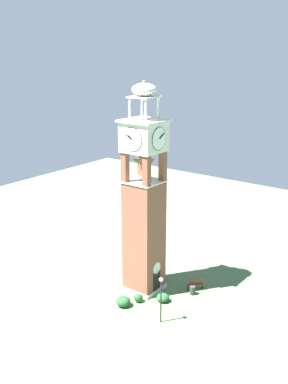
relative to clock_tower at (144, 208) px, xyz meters
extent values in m
plane|color=#517547|center=(0.00, 0.00, -8.04)|extent=(80.00, 80.00, 0.00)
cube|color=brown|center=(0.00, 0.00, -2.78)|extent=(2.92, 2.92, 10.52)
cube|color=silver|center=(0.00, 0.00, -7.86)|extent=(3.12, 3.12, 0.35)
cube|color=black|center=(0.00, -1.47, -6.89)|extent=(1.10, 0.04, 2.20)
cylinder|color=silver|center=(0.00, -1.47, -5.49)|extent=(1.10, 0.04, 1.10)
cube|color=brown|center=(-1.18, -1.18, 3.86)|extent=(0.56, 0.56, 2.76)
cube|color=brown|center=(1.18, -1.18, 3.86)|extent=(0.56, 0.56, 2.76)
cube|color=brown|center=(-1.18, 1.18, 3.86)|extent=(0.56, 0.56, 2.76)
cube|color=brown|center=(1.18, 1.18, 3.86)|extent=(0.56, 0.56, 2.76)
cube|color=silver|center=(0.00, 0.00, 2.54)|extent=(3.08, 3.08, 0.12)
cone|color=brown|center=(0.66, -0.05, 4.35)|extent=(0.51, 0.51, 0.38)
cone|color=brown|center=(0.34, 0.56, 4.35)|extent=(0.53, 0.53, 0.39)
cone|color=brown|center=(-0.41, 0.52, 4.35)|extent=(0.59, 0.59, 0.36)
cone|color=brown|center=(-0.65, 0.11, 4.35)|extent=(0.39, 0.39, 0.53)
cone|color=brown|center=(-0.25, -0.61, 4.35)|extent=(0.55, 0.55, 0.41)
cone|color=brown|center=(0.36, -0.55, 4.35)|extent=(0.56, 0.56, 0.45)
cube|color=silver|center=(0.00, 0.00, 6.55)|extent=(3.16, 3.16, 2.61)
cylinder|color=white|center=(0.00, -1.60, 6.55)|extent=(1.99, 0.05, 1.99)
torus|color=black|center=(0.00, -1.60, 6.55)|extent=(2.01, 0.06, 2.01)
cube|color=black|center=(0.20, -1.66, 6.69)|extent=(0.45, 0.03, 0.37)
cube|color=black|center=(0.35, -1.66, 6.74)|extent=(0.73, 0.03, 0.43)
cylinder|color=white|center=(0.00, 1.60, 6.55)|extent=(1.99, 0.05, 1.99)
torus|color=black|center=(0.00, 1.60, 6.55)|extent=(2.01, 0.06, 2.01)
cube|color=black|center=(0.20, 1.66, 6.69)|extent=(0.45, 0.03, 0.37)
cube|color=black|center=(0.35, 1.66, 6.74)|extent=(0.73, 0.03, 0.43)
cylinder|color=white|center=(-1.60, 0.00, 6.55)|extent=(0.05, 1.99, 1.99)
torus|color=black|center=(-1.60, 0.00, 6.55)|extent=(0.06, 2.01, 2.01)
cube|color=black|center=(-1.66, 0.20, 6.69)|extent=(0.03, 0.45, 0.37)
cube|color=black|center=(-1.66, 0.35, 6.74)|extent=(0.03, 0.73, 0.43)
cylinder|color=white|center=(1.60, 0.00, 6.55)|extent=(0.05, 1.99, 1.99)
torus|color=black|center=(1.60, 0.00, 6.55)|extent=(0.06, 2.01, 2.01)
cube|color=black|center=(1.66, 0.20, 6.69)|extent=(0.03, 0.45, 0.37)
cube|color=black|center=(1.66, 0.35, 6.74)|extent=(0.03, 0.73, 0.43)
cube|color=silver|center=(0.00, 0.00, 7.93)|extent=(3.52, 3.52, 0.16)
cylinder|color=silver|center=(-0.87, -0.87, 8.94)|extent=(0.22, 0.22, 1.85)
cylinder|color=silver|center=(0.87, -0.87, 8.94)|extent=(0.22, 0.22, 1.85)
cylinder|color=silver|center=(-0.87, 0.87, 8.94)|extent=(0.22, 0.22, 1.85)
cylinder|color=silver|center=(0.87, 0.87, 8.94)|extent=(0.22, 0.22, 1.85)
cube|color=silver|center=(0.00, 0.00, 9.92)|extent=(2.18, 2.18, 0.12)
ellipsoid|color=silver|center=(0.00, 0.00, 10.53)|extent=(2.10, 2.10, 1.10)
sphere|color=#B79338|center=(0.00, 0.00, 11.20)|extent=(0.24, 0.24, 0.24)
cube|color=brown|center=(2.82, -3.99, -7.59)|extent=(1.49, 1.39, 0.06)
cube|color=brown|center=(2.94, -3.84, -7.31)|extent=(1.24, 1.09, 0.44)
cube|color=#2D2D33|center=(3.36, -4.46, -7.83)|extent=(0.32, 0.35, 0.42)
cube|color=#2D2D33|center=(2.27, -3.51, -7.83)|extent=(0.32, 0.35, 0.42)
cylinder|color=black|center=(-3.74, -4.59, -6.18)|extent=(0.12, 0.12, 3.73)
sphere|color=silver|center=(-3.74, -4.59, -4.13)|extent=(0.36, 0.36, 0.36)
cylinder|color=#2D2D33|center=(1.83, -4.26, -7.64)|extent=(0.52, 0.52, 0.80)
ellipsoid|color=#234C28|center=(-0.89, -2.81, -7.66)|extent=(1.17, 1.17, 0.76)
ellipsoid|color=#234C28|center=(-2.27, -1.09, -7.63)|extent=(0.80, 0.80, 0.82)
ellipsoid|color=#234C28|center=(-3.68, -0.49, -7.57)|extent=(1.27, 1.27, 0.93)
camera|label=1|loc=(-32.18, -24.50, 13.86)|focal=44.35mm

